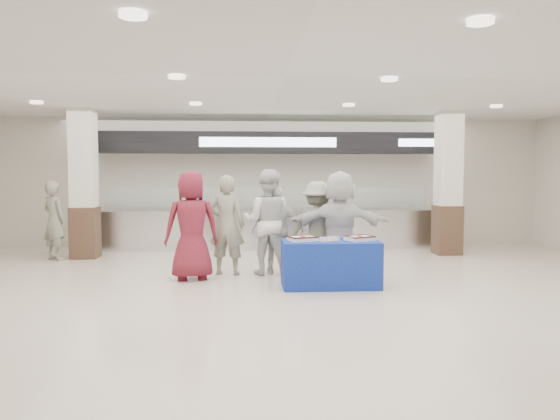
{
  "coord_description": "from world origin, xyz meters",
  "views": [
    {
      "loc": [
        -0.58,
        -7.76,
        1.85
      ],
      "look_at": [
        0.05,
        1.6,
        1.2
      ],
      "focal_mm": 35.0,
      "sensor_mm": 36.0,
      "label": 1
    }
  ],
  "objects": [
    {
      "name": "soldier_bg",
      "position": [
        -4.56,
        3.96,
        0.84
      ],
      "size": [
        0.73,
        0.68,
        1.67
      ],
      "primitive_type": "imported",
      "rotation": [
        0.0,
        0.0,
        2.51
      ],
      "color": "slate",
      "rests_on": "ground"
    },
    {
      "name": "cupcake_tray",
      "position": [
        0.76,
        0.86,
        0.78
      ],
      "size": [
        0.45,
        0.41,
        0.06
      ],
      "color": "silver",
      "rests_on": "display_table"
    },
    {
      "name": "column_left",
      "position": [
        -4.0,
        4.2,
        1.53
      ],
      "size": [
        0.55,
        0.55,
        3.2
      ],
      "color": "#3A271A",
      "rests_on": "ground"
    },
    {
      "name": "column_right",
      "position": [
        4.0,
        4.2,
        1.53
      ],
      "size": [
        0.55,
        0.55,
        3.2
      ],
      "color": "#3A271A",
      "rests_on": "ground"
    },
    {
      "name": "sheet_cake_right",
      "position": [
        1.29,
        0.89,
        0.8
      ],
      "size": [
        0.51,
        0.47,
        0.09
      ],
      "color": "white",
      "rests_on": "display_table"
    },
    {
      "name": "civilian_white",
      "position": [
        1.07,
        1.53,
        0.94
      ],
      "size": [
        1.79,
        0.75,
        1.88
      ],
      "primitive_type": "imported",
      "rotation": [
        0.0,
        0.0,
        3.03
      ],
      "color": "silver",
      "rests_on": "ground"
    },
    {
      "name": "serving_line",
      "position": [
        0.0,
        5.4,
        1.16
      ],
      "size": [
        8.7,
        0.85,
        2.8
      ],
      "color": "silver",
      "rests_on": "ground"
    },
    {
      "name": "display_table",
      "position": [
        0.81,
        0.89,
        0.38
      ],
      "size": [
        1.55,
        0.78,
        0.75
      ],
      "primitive_type": "cube",
      "rotation": [
        0.0,
        0.0,
        -0.0
      ],
      "color": "navy",
      "rests_on": "ground"
    },
    {
      "name": "sheet_cake_left",
      "position": [
        0.36,
        0.89,
        0.8
      ],
      "size": [
        0.51,
        0.45,
        0.09
      ],
      "color": "white",
      "rests_on": "display_table"
    },
    {
      "name": "chef_tall",
      "position": [
        -0.15,
        2.06,
        0.95
      ],
      "size": [
        1.06,
        0.9,
        1.9
      ],
      "primitive_type": "imported",
      "rotation": [
        0.0,
        0.0,
        2.92
      ],
      "color": "silver",
      "rests_on": "ground"
    },
    {
      "name": "soldier_b",
      "position": [
        0.74,
        1.88,
        0.84
      ],
      "size": [
        1.2,
        0.84,
        1.69
      ],
      "primitive_type": "imported",
      "rotation": [
        0.0,
        0.0,
        2.93
      ],
      "color": "slate",
      "rests_on": "ground"
    },
    {
      "name": "ground",
      "position": [
        0.0,
        0.0,
        0.0
      ],
      "size": [
        14.0,
        14.0,
        0.0
      ],
      "primitive_type": "plane",
      "color": "beige",
      "rests_on": "ground"
    },
    {
      "name": "chef_short",
      "position": [
        0.04,
        2.07,
        0.8
      ],
      "size": [
        0.94,
        0.4,
        1.6
      ],
      "primitive_type": "imported",
      "rotation": [
        0.0,
        0.0,
        3.13
      ],
      "color": "silver",
      "rests_on": "ground"
    },
    {
      "name": "soldier_a",
      "position": [
        -0.89,
        2.04,
        0.9
      ],
      "size": [
        0.73,
        0.56,
        1.81
      ],
      "primitive_type": "imported",
      "rotation": [
        0.0,
        0.0,
        2.93
      ],
      "color": "slate",
      "rests_on": "ground"
    },
    {
      "name": "civilian_maroon",
      "position": [
        -1.47,
        1.62,
        0.94
      ],
      "size": [
        1.02,
        0.77,
        1.88
      ],
      "primitive_type": "imported",
      "rotation": [
        0.0,
        0.0,
        3.35
      ],
      "color": "maroon",
      "rests_on": "ground"
    }
  ]
}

